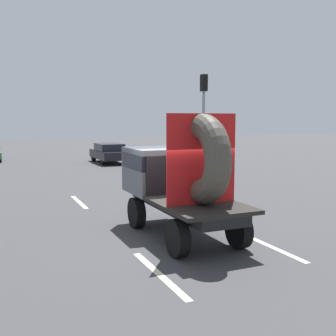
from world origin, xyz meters
TOP-DOWN VIEW (x-y plane):
  - ground_plane at (0.00, 0.00)m, footprint 120.00×120.00m
  - flatbed_truck at (0.18, 0.39)m, footprint 2.02×4.67m
  - distant_sedan at (3.51, 19.41)m, footprint 1.89×4.41m
  - traffic_light at (6.27, 10.01)m, footprint 0.42×0.36m
  - lane_dash_left_near at (-1.48, -2.32)m, footprint 0.16×2.86m
  - lane_dash_left_far at (-1.48, 5.88)m, footprint 0.16×2.64m
  - lane_dash_right_near at (1.84, -1.85)m, footprint 0.16×2.44m
  - lane_dash_right_far at (1.84, 5.86)m, footprint 0.16×2.60m

SIDE VIEW (x-z plane):
  - ground_plane at x=0.00m, z-range 0.00..0.00m
  - lane_dash_left_near at x=-1.48m, z-range 0.00..0.01m
  - lane_dash_left_far at x=-1.48m, z-range 0.00..0.01m
  - lane_dash_right_near at x=1.84m, z-range 0.00..0.01m
  - lane_dash_right_far at x=1.84m, z-range 0.00..0.01m
  - distant_sedan at x=3.51m, z-range 0.05..1.49m
  - flatbed_truck at x=0.18m, z-range -0.02..3.36m
  - traffic_light at x=6.27m, z-range 0.87..6.50m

